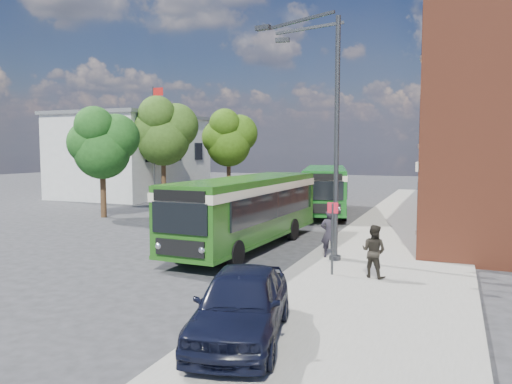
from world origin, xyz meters
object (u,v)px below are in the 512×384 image
at_px(street_lamp, 327,134).
at_px(parked_car, 241,304).
at_px(bus_front, 247,205).
at_px(bus_rear, 325,186).

relative_size(street_lamp, parked_car, 1.99).
bearing_deg(parked_car, bus_front, 99.13).
xyz_separation_m(street_lamp, bus_rear, (-3.47, 13.84, -2.96)).
distance_m(street_lamp, bus_rear, 14.57).
xyz_separation_m(bus_front, parked_car, (4.04, -9.96, -0.91)).
bearing_deg(parked_car, street_lamp, 78.43).
distance_m(street_lamp, bus_front, 5.10).
bearing_deg(bus_front, street_lamp, -22.36).
height_order(street_lamp, bus_front, street_lamp).
relative_size(street_lamp, bus_rear, 0.85).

